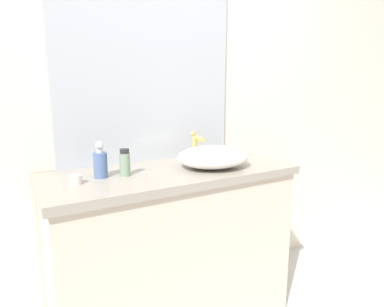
{
  "coord_description": "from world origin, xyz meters",
  "views": [
    {
      "loc": [
        -0.79,
        -1.07,
        1.32
      ],
      "look_at": [
        0.06,
        0.39,
        0.99
      ],
      "focal_mm": 30.29,
      "sensor_mm": 36.0,
      "label": 1
    }
  ],
  "objects": [
    {
      "name": "lotion_bottle",
      "position": [
        -0.3,
        0.42,
        0.97
      ],
      "size": [
        0.05,
        0.05,
        0.13
      ],
      "color": "gray",
      "rests_on": "vanity_counter"
    },
    {
      "name": "wall_mirror_panel",
      "position": [
        -0.06,
        0.69,
        1.46
      ],
      "size": [
        1.06,
        0.01,
        1.09
      ],
      "primitive_type": "cube",
      "color": "#B2BCC6",
      "rests_on": "vanity_counter"
    },
    {
      "name": "faucet",
      "position": [
        0.17,
        0.55,
        1.01
      ],
      "size": [
        0.03,
        0.12,
        0.17
      ],
      "color": "#DEAF52",
      "rests_on": "vanity_counter"
    },
    {
      "name": "candle_jar",
      "position": [
        -0.54,
        0.39,
        0.93
      ],
      "size": [
        0.06,
        0.06,
        0.04
      ],
      "primitive_type": "cylinder",
      "color": "silver",
      "rests_on": "vanity_counter"
    },
    {
      "name": "vanity_counter",
      "position": [
        -0.06,
        0.41,
        0.46
      ],
      "size": [
        1.3,
        0.55,
        0.91
      ],
      "color": "beige",
      "rests_on": "ground"
    },
    {
      "name": "sink_basin",
      "position": [
        0.17,
        0.36,
        0.97
      ],
      "size": [
        0.4,
        0.34,
        0.11
      ],
      "primitive_type": "ellipsoid",
      "color": "white",
      "rests_on": "vanity_counter"
    },
    {
      "name": "bathroom_wall_rear",
      "position": [
        0.0,
        0.73,
        1.3
      ],
      "size": [
        6.0,
        0.06,
        2.6
      ],
      "primitive_type": "cube",
      "color": "silver",
      "rests_on": "ground"
    },
    {
      "name": "soap_dispenser",
      "position": [
        -0.42,
        0.45,
        0.98
      ],
      "size": [
        0.07,
        0.07,
        0.18
      ],
      "color": "#4E689E",
      "rests_on": "vanity_counter"
    }
  ]
}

